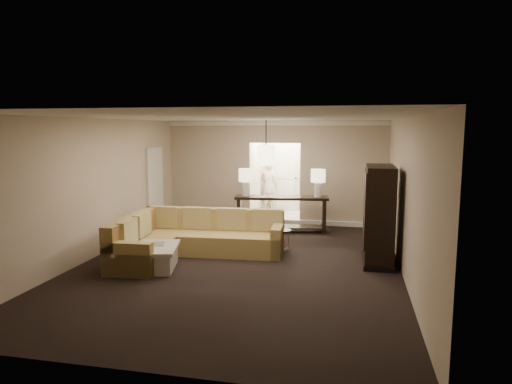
% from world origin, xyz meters
% --- Properties ---
extents(ground, '(8.00, 8.00, 0.00)m').
position_xyz_m(ground, '(0.00, 0.00, 0.00)').
color(ground, black).
rests_on(ground, ground).
extents(wall_back, '(6.00, 0.04, 2.80)m').
position_xyz_m(wall_back, '(0.00, 4.00, 1.40)').
color(wall_back, '#C0AB91').
rests_on(wall_back, ground).
extents(wall_front, '(6.00, 0.04, 2.80)m').
position_xyz_m(wall_front, '(0.00, -4.00, 1.40)').
color(wall_front, '#C0AB91').
rests_on(wall_front, ground).
extents(wall_left, '(0.04, 8.00, 2.80)m').
position_xyz_m(wall_left, '(-3.00, 0.00, 1.40)').
color(wall_left, '#C0AB91').
rests_on(wall_left, ground).
extents(wall_right, '(0.04, 8.00, 2.80)m').
position_xyz_m(wall_right, '(3.00, 0.00, 1.40)').
color(wall_right, '#C0AB91').
rests_on(wall_right, ground).
extents(ceiling, '(6.00, 8.00, 0.02)m').
position_xyz_m(ceiling, '(0.00, 0.00, 2.80)').
color(ceiling, silver).
rests_on(ceiling, wall_back).
extents(crown_molding, '(6.00, 0.10, 0.12)m').
position_xyz_m(crown_molding, '(0.00, 3.95, 2.73)').
color(crown_molding, white).
rests_on(crown_molding, wall_back).
extents(baseboard, '(6.00, 0.10, 0.12)m').
position_xyz_m(baseboard, '(0.00, 3.95, 0.06)').
color(baseboard, white).
rests_on(baseboard, ground).
extents(side_door, '(0.05, 0.90, 2.10)m').
position_xyz_m(side_door, '(-2.97, 2.80, 1.05)').
color(side_door, silver).
rests_on(side_door, ground).
extents(foyer, '(1.44, 2.02, 2.80)m').
position_xyz_m(foyer, '(0.00, 5.34, 1.30)').
color(foyer, white).
rests_on(foyer, ground).
extents(sectional_sofa, '(3.09, 2.51, 0.91)m').
position_xyz_m(sectional_sofa, '(-1.15, 0.37, 0.36)').
color(sectional_sofa, brown).
rests_on(sectional_sofa, ground).
extents(coffee_table, '(1.29, 1.29, 0.45)m').
position_xyz_m(coffee_table, '(-1.60, -0.59, 0.22)').
color(coffee_table, beige).
rests_on(coffee_table, ground).
extents(console_table, '(2.38, 0.81, 0.90)m').
position_xyz_m(console_table, '(0.35, 2.97, 0.54)').
color(console_table, black).
rests_on(console_table, ground).
extents(armoire, '(0.56, 1.31, 1.89)m').
position_xyz_m(armoire, '(2.59, 0.71, 0.91)').
color(armoire, black).
rests_on(armoire, ground).
extents(drink_table, '(0.39, 0.39, 0.49)m').
position_xyz_m(drink_table, '(0.66, 1.02, 0.35)').
color(drink_table, black).
rests_on(drink_table, ground).
extents(table_lamp_left, '(0.36, 0.36, 0.69)m').
position_xyz_m(table_lamp_left, '(-0.54, 2.86, 1.36)').
color(table_lamp_left, silver).
rests_on(table_lamp_left, console_table).
extents(table_lamp_right, '(0.36, 0.36, 0.69)m').
position_xyz_m(table_lamp_right, '(1.25, 3.08, 1.36)').
color(table_lamp_right, silver).
rests_on(table_lamp_right, console_table).
extents(pendant_light, '(0.38, 0.38, 1.09)m').
position_xyz_m(pendant_light, '(0.00, 2.70, 1.95)').
color(pendant_light, black).
rests_on(pendant_light, ceiling).
extents(person, '(0.71, 0.53, 1.79)m').
position_xyz_m(person, '(-0.45, 5.60, 0.89)').
color(person, beige).
rests_on(person, ground).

